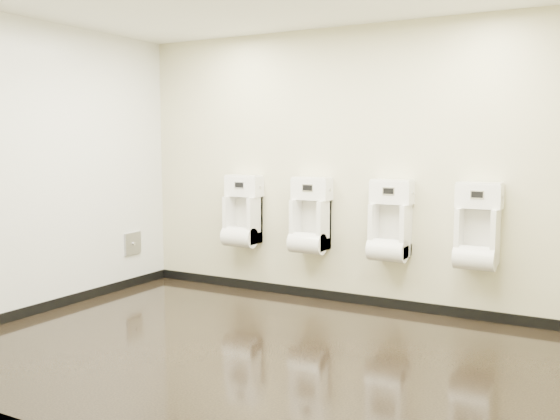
# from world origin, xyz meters

# --- Properties ---
(ground) EXTENTS (5.00, 3.50, 0.00)m
(ground) POSITION_xyz_m (0.00, 0.00, 0.00)
(ground) COLOR black
(ground) RESTS_ON ground
(back_wall) EXTENTS (5.00, 0.02, 2.80)m
(back_wall) POSITION_xyz_m (0.00, 1.75, 1.40)
(back_wall) COLOR beige
(back_wall) RESTS_ON ground
(front_wall) EXTENTS (5.00, 0.02, 2.80)m
(front_wall) POSITION_xyz_m (0.00, -1.75, 1.40)
(front_wall) COLOR beige
(front_wall) RESTS_ON ground
(left_wall) EXTENTS (0.02, 3.50, 2.80)m
(left_wall) POSITION_xyz_m (-2.50, 0.00, 1.40)
(left_wall) COLOR beige
(left_wall) RESTS_ON ground
(tile_overlay_left) EXTENTS (0.01, 3.50, 2.80)m
(tile_overlay_left) POSITION_xyz_m (-2.50, 0.00, 1.40)
(tile_overlay_left) COLOR white
(tile_overlay_left) RESTS_ON ground
(skirting_back) EXTENTS (5.00, 0.02, 0.10)m
(skirting_back) POSITION_xyz_m (0.00, 1.74, 0.05)
(skirting_back) COLOR black
(skirting_back) RESTS_ON ground
(skirting_left) EXTENTS (0.02, 3.50, 0.10)m
(skirting_left) POSITION_xyz_m (-2.49, 0.00, 0.05)
(skirting_left) COLOR black
(skirting_left) RESTS_ON ground
(access_panel) EXTENTS (0.04, 0.25, 0.25)m
(access_panel) POSITION_xyz_m (-2.48, 1.20, 0.50)
(access_panel) COLOR #9E9EA3
(access_panel) RESTS_ON left_wall
(urinal_0) EXTENTS (0.41, 0.31, 0.77)m
(urinal_0) POSITION_xyz_m (-1.26, 1.61, 0.84)
(urinal_0) COLOR white
(urinal_0) RESTS_ON back_wall
(urinal_1) EXTENTS (0.41, 0.31, 0.77)m
(urinal_1) POSITION_xyz_m (-0.43, 1.61, 0.84)
(urinal_1) COLOR white
(urinal_1) RESTS_ON back_wall
(urinal_2) EXTENTS (0.41, 0.31, 0.77)m
(urinal_2) POSITION_xyz_m (0.44, 1.61, 0.84)
(urinal_2) COLOR white
(urinal_2) RESTS_ON back_wall
(urinal_3) EXTENTS (0.41, 0.31, 0.77)m
(urinal_3) POSITION_xyz_m (1.26, 1.61, 0.84)
(urinal_3) COLOR white
(urinal_3) RESTS_ON back_wall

